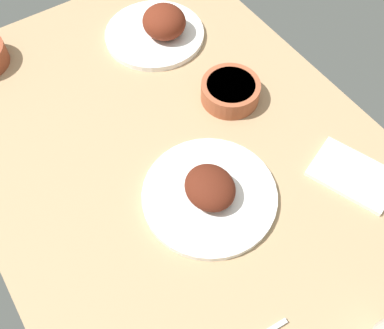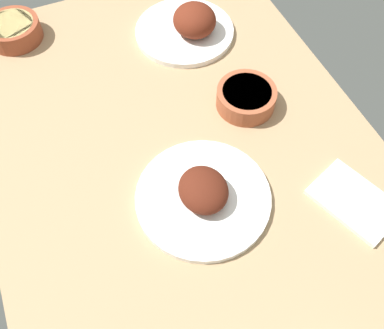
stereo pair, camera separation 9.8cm
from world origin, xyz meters
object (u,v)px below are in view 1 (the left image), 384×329
object	(u,v)px
plate_center_main	(210,193)
bowl_potatoes	(230,91)
plate_near_viewer	(159,28)
folded_napkin	(353,175)

from	to	relation	value
plate_center_main	bowl_potatoes	xyz separation A→B (cm)	(20.52, -20.55, 0.70)
plate_near_viewer	plate_center_main	xyz separation A→B (cm)	(-49.60, 17.58, -0.97)
plate_near_viewer	bowl_potatoes	bearing A→B (deg)	-174.18
bowl_potatoes	plate_near_viewer	bearing A→B (deg)	5.82
plate_center_main	bowl_potatoes	distance (cm)	29.05
plate_near_viewer	bowl_potatoes	world-z (taller)	plate_near_viewer
plate_near_viewer	bowl_potatoes	xyz separation A→B (cm)	(-29.08, -2.97, -0.27)
bowl_potatoes	plate_center_main	bearing A→B (deg)	134.96
plate_near_viewer	folded_napkin	xyz separation A→B (cm)	(-62.98, -12.31, -2.45)
plate_near_viewer	folded_napkin	bearing A→B (deg)	-168.94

